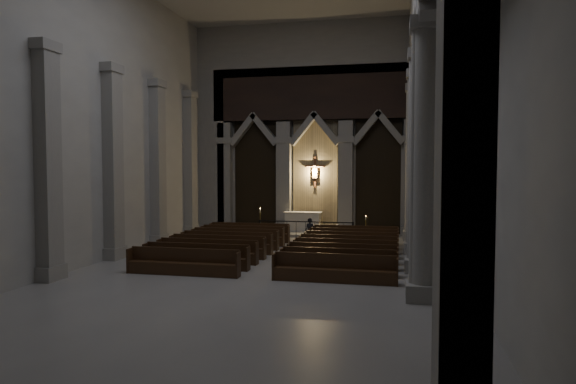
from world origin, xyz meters
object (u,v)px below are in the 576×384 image
object	(u,v)px
candle_stand_right	(366,232)
altar_rail	(305,227)
pews	(283,250)
worshipper	(310,232)
candle_stand_left	(260,228)
altar	(303,221)

from	to	relation	value
candle_stand_right	altar_rail	bearing A→B (deg)	-160.81
pews	worshipper	bearing A→B (deg)	80.83
candle_stand_left	worshipper	xyz separation A→B (m)	(3.29, -2.89, 0.25)
altar	pews	xyz separation A→B (m)	(0.58, -7.70, -0.39)
candle_stand_right	pews	size ratio (longest dim) A/B	0.13
candle_stand_right	pews	distance (m)	7.08
altar	candle_stand_right	world-z (taller)	altar
candle_stand_left	candle_stand_right	distance (m)	5.80
candle_stand_right	altar	bearing A→B (deg)	160.04
altar	pews	distance (m)	7.73
altar_rail	worshipper	xyz separation A→B (m)	(0.56, -1.86, 0.01)
altar_rail	candle_stand_left	xyz separation A→B (m)	(-2.74, 1.02, -0.24)
candle_stand_left	altar	bearing A→B (deg)	32.34
candle_stand_right	worshipper	world-z (taller)	worshipper
altar	candle_stand_right	bearing A→B (deg)	-19.96
pews	candle_stand_left	bearing A→B (deg)	113.35
candle_stand_left	worshipper	bearing A→B (deg)	-41.22
altar	pews	world-z (taller)	altar
candle_stand_left	worshipper	size ratio (longest dim) A/B	1.15
altar	candle_stand_right	distance (m)	3.89
altar	candle_stand_left	bearing A→B (deg)	-147.66
altar	altar_rail	xyz separation A→B (m)	(0.58, -2.39, -0.04)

